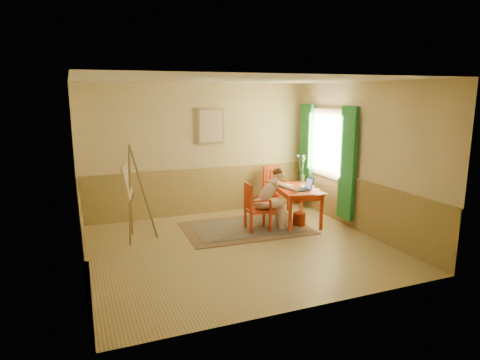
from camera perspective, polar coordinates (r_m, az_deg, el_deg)
name	(u,v)px	position (r m, az deg, el deg)	size (l,w,h in m)	color
room	(238,167)	(6.94, -0.21, 1.81)	(5.04, 4.54, 2.84)	tan
wainscot	(223,207)	(7.87, -2.37, -3.72)	(5.00, 4.50, 1.00)	tan
window	(326,153)	(9.03, 11.55, 3.55)	(0.12, 2.01, 2.20)	white
wall_portrait	(211,126)	(9.02, -3.96, 7.29)	(0.60, 0.05, 0.76)	tan
rug	(246,228)	(8.27, 0.82, -6.49)	(2.47, 1.70, 0.02)	#8C7251
table	(297,192)	(8.54, 7.66, -1.67)	(0.92, 1.31, 0.72)	red
chair_left	(255,207)	(8.02, 2.10, -3.68)	(0.46, 0.45, 0.93)	red
chair_back	(275,188)	(9.48, 4.76, -1.13)	(0.50, 0.52, 0.98)	red
figure	(271,196)	(8.08, 4.27, -2.15)	(0.90, 0.41, 1.20)	beige
laptop	(303,188)	(8.35, 8.57, -1.03)	(0.40, 0.24, 0.24)	#1E2338
papers	(306,188)	(8.50, 8.94, -1.14)	(0.68, 1.12, 0.00)	white
vase	(302,170)	(9.05, 8.39, 1.40)	(0.20, 0.29, 0.59)	#3F724C
wastebasket	(299,219)	(8.48, 8.01, -5.27)	(0.25, 0.25, 0.27)	#A32E0A
easel	(129,184)	(7.65, -14.77, -0.55)	(0.64, 0.77, 1.72)	brown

